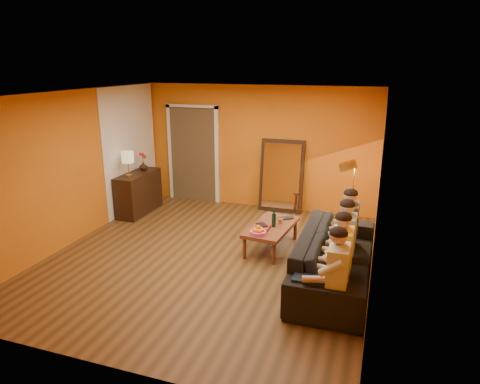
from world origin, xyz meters
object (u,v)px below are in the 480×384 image
(vase, at_px, (143,166))
(sideboard, at_px, (139,193))
(coffee_table, at_px, (271,237))
(dog, at_px, (337,244))
(laptop, at_px, (287,219))
(sofa, at_px, (335,257))
(person_far_left, at_px, (337,275))
(person_far_right, at_px, (350,227))
(wine_bottle, at_px, (274,218))
(floor_lamp, at_px, (352,204))
(person_mid_right, at_px, (346,240))
(mirror_frame, at_px, (282,176))
(tumbler, at_px, (280,221))
(table_lamp, at_px, (128,164))
(person_mid_left, at_px, (342,256))

(vase, bearing_deg, sideboard, -90.00)
(coffee_table, distance_m, dog, 1.17)
(dog, relative_size, laptop, 2.33)
(sofa, bearing_deg, person_far_left, -172.59)
(vase, bearing_deg, person_far_left, -33.92)
(sofa, bearing_deg, laptop, 40.12)
(person_far_right, distance_m, wine_bottle, 1.23)
(floor_lamp, distance_m, person_mid_right, 1.37)
(vase, bearing_deg, person_far_right, -16.44)
(mirror_frame, relative_size, tumbler, 15.66)
(coffee_table, xyz_separation_m, tumbler, (0.12, 0.12, 0.26))
(sideboard, distance_m, sofa, 4.56)
(mirror_frame, height_order, coffee_table, mirror_frame)
(person_mid_right, xyz_separation_m, vase, (-4.37, 1.84, 0.33))
(sideboard, xyz_separation_m, floor_lamp, (4.34, -0.22, 0.29))
(sofa, bearing_deg, tumbler, 48.23)
(wine_bottle, bearing_deg, floor_lamp, 31.05)
(person_far_left, bearing_deg, dog, 95.87)
(wine_bottle, xyz_separation_m, vase, (-3.14, 1.19, 0.37))
(person_mid_right, bearing_deg, vase, 157.17)
(laptop, bearing_deg, sofa, -84.61)
(mirror_frame, xyz_separation_m, laptop, (0.48, -1.62, -0.33))
(table_lamp, distance_m, person_far_left, 5.01)
(dog, bearing_deg, person_far_right, 30.99)
(person_mid_right, bearing_deg, dog, 111.26)
(floor_lamp, bearing_deg, person_mid_left, -93.47)
(sideboard, bearing_deg, vase, 90.00)
(dog, xyz_separation_m, person_mid_left, (0.15, -0.95, 0.25))
(table_lamp, height_order, coffee_table, table_lamp)
(person_far_right, bearing_deg, wine_bottle, 175.51)
(person_far_left, bearing_deg, mirror_frame, 112.74)
(floor_lamp, distance_m, dog, 1.04)
(sideboard, bearing_deg, laptop, -9.42)
(sideboard, distance_m, vase, 0.57)
(coffee_table, distance_m, person_far_left, 2.24)
(sideboard, height_order, dog, sideboard)
(mirror_frame, height_order, person_mid_right, mirror_frame)
(person_far_right, bearing_deg, mirror_frame, 126.71)
(person_far_left, height_order, tumbler, person_far_left)
(sofa, height_order, person_mid_right, person_mid_right)
(mirror_frame, relative_size, table_lamp, 2.98)
(table_lamp, xyz_separation_m, vase, (0.00, 0.55, -0.16))
(person_mid_right, bearing_deg, person_far_left, -90.00)
(sideboard, xyz_separation_m, person_mid_right, (4.37, -1.59, 0.18))
(coffee_table, bearing_deg, person_far_right, -0.47)
(wine_bottle, bearing_deg, vase, 159.22)
(dog, distance_m, person_mid_left, 0.99)
(person_mid_left, distance_m, vase, 4.99)
(mirror_frame, relative_size, person_mid_left, 1.25)
(table_lamp, height_order, wine_bottle, table_lamp)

